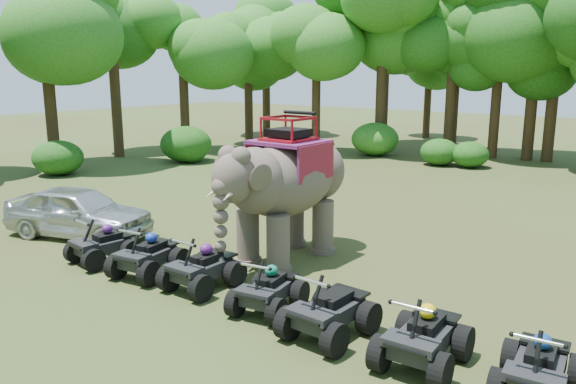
# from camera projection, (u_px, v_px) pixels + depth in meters

# --- Properties ---
(ground) EXTENTS (110.00, 110.00, 0.00)m
(ground) POSITION_uv_depth(u_px,v_px,m) (259.00, 276.00, 13.81)
(ground) COLOR #47381E
(ground) RESTS_ON ground
(elephant) EXTENTS (2.12, 4.65, 3.87)m
(elephant) POSITION_uv_depth(u_px,v_px,m) (286.00, 187.00, 14.72)
(elephant) COLOR brown
(elephant) RESTS_ON ground
(parked_car) EXTENTS (4.87, 3.18, 1.54)m
(parked_car) POSITION_uv_depth(u_px,v_px,m) (78.00, 212.00, 16.92)
(parked_car) COLOR silver
(parked_car) RESTS_ON ground
(atv_0) EXTENTS (1.39, 1.78, 1.23)m
(atv_0) POSITION_uv_depth(u_px,v_px,m) (103.00, 240.00, 14.66)
(atv_0) COLOR black
(atv_0) RESTS_ON ground
(atv_1) EXTENTS (1.51, 1.90, 1.28)m
(atv_1) POSITION_uv_depth(u_px,v_px,m) (148.00, 250.00, 13.73)
(atv_1) COLOR black
(atv_1) RESTS_ON ground
(atv_2) EXTENTS (1.30, 1.75, 1.28)m
(atv_2) POSITION_uv_depth(u_px,v_px,m) (202.00, 262.00, 12.88)
(atv_2) COLOR black
(atv_2) RESTS_ON ground
(atv_3) EXTENTS (1.44, 1.79, 1.20)m
(atv_3) POSITION_uv_depth(u_px,v_px,m) (268.00, 284.00, 11.66)
(atv_3) COLOR black
(atv_3) RESTS_ON ground
(atv_4) EXTENTS (1.36, 1.82, 1.32)m
(atv_4) POSITION_uv_depth(u_px,v_px,m) (329.00, 303.00, 10.55)
(atv_4) COLOR black
(atv_4) RESTS_ON ground
(atv_5) EXTENTS (1.38, 1.83, 1.31)m
(atv_5) POSITION_uv_depth(u_px,v_px,m) (423.00, 329.00, 9.51)
(atv_5) COLOR black
(atv_5) RESTS_ON ground
(atv_6) EXTENTS (1.39, 1.79, 1.24)m
(atv_6) POSITION_uv_depth(u_px,v_px,m) (540.00, 361.00, 8.55)
(atv_6) COLOR black
(atv_6) RESTS_ON ground
(tree_0) EXTENTS (4.72, 4.72, 6.74)m
(tree_0) POSITION_uv_depth(u_px,v_px,m) (532.00, 98.00, 31.74)
(tree_0) COLOR #195114
(tree_0) RESTS_ON ground
(tree_25) EXTENTS (6.76, 6.76, 9.66)m
(tree_25) POSITION_uv_depth(u_px,v_px,m) (47.00, 72.00, 28.31)
(tree_25) COLOR #195114
(tree_25) RESTS_ON ground
(tree_26) EXTENTS (6.54, 6.54, 9.35)m
(tree_26) POSITION_uv_depth(u_px,v_px,m) (114.00, 75.00, 31.65)
(tree_26) COLOR #195114
(tree_26) RESTS_ON ground
(tree_27) EXTENTS (5.81, 5.81, 8.31)m
(tree_27) POSITION_uv_depth(u_px,v_px,m) (184.00, 83.00, 33.73)
(tree_27) COLOR #195114
(tree_27) RESTS_ON ground
(tree_28) EXTENTS (5.68, 5.68, 8.12)m
(tree_28) POSITION_uv_depth(u_px,v_px,m) (248.00, 84.00, 36.70)
(tree_28) COLOR #195114
(tree_28) RESTS_ON ground
(tree_29) EXTENTS (5.28, 5.28, 7.54)m
(tree_29) POSITION_uv_depth(u_px,v_px,m) (316.00, 90.00, 34.10)
(tree_29) COLOR #195114
(tree_29) RESTS_ON ground
(tree_30) EXTENTS (6.84, 6.84, 9.77)m
(tree_30) POSITION_uv_depth(u_px,v_px,m) (382.00, 71.00, 32.90)
(tree_30) COLOR #195114
(tree_30) RESTS_ON ground
(tree_31) EXTENTS (5.23, 5.23, 7.47)m
(tree_31) POSITION_uv_depth(u_px,v_px,m) (451.00, 91.00, 32.41)
(tree_31) COLOR #195114
(tree_31) RESTS_ON ground
(tree_32) EXTENTS (5.03, 5.03, 7.19)m
(tree_32) POSITION_uv_depth(u_px,v_px,m) (428.00, 89.00, 41.06)
(tree_32) COLOR #195114
(tree_32) RESTS_ON ground
(tree_33) EXTENTS (6.59, 6.59, 9.41)m
(tree_33) POSITION_uv_depth(u_px,v_px,m) (266.00, 73.00, 41.81)
(tree_33) COLOR #195114
(tree_33) RESTS_ON ground
(tree_35) EXTENTS (7.24, 7.24, 10.35)m
(tree_35) POSITION_uv_depth(u_px,v_px,m) (456.00, 66.00, 33.29)
(tree_35) COLOR #195114
(tree_35) RESTS_ON ground
(tree_36) EXTENTS (6.99, 6.99, 9.98)m
(tree_36) POSITION_uv_depth(u_px,v_px,m) (555.00, 69.00, 29.90)
(tree_36) COLOR #195114
(tree_36) RESTS_ON ground
(tree_39) EXTENTS (7.31, 7.31, 10.44)m
(tree_39) POSITION_uv_depth(u_px,v_px,m) (535.00, 65.00, 30.34)
(tree_39) COLOR #195114
(tree_39) RESTS_ON ground
(tree_40) EXTENTS (5.76, 5.76, 8.22)m
(tree_40) POSITION_uv_depth(u_px,v_px,m) (497.00, 85.00, 31.37)
(tree_40) COLOR #195114
(tree_40) RESTS_ON ground
(tree_41) EXTENTS (7.38, 7.38, 10.54)m
(tree_41) POSITION_uv_depth(u_px,v_px,m) (385.00, 65.00, 35.75)
(tree_41) COLOR #195114
(tree_41) RESTS_ON ground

